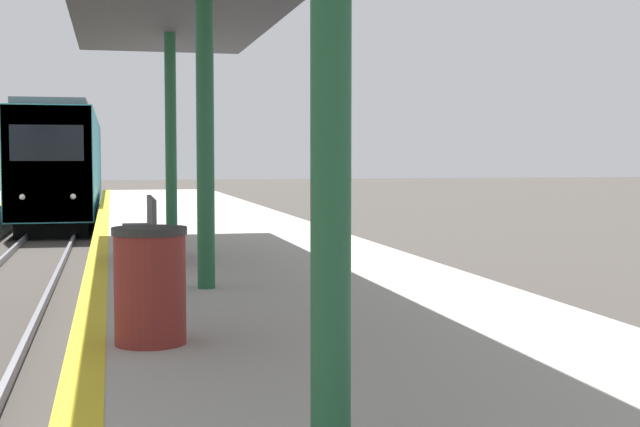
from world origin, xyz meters
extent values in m
cube|color=black|center=(0.00, 37.20, 0.28)|extent=(2.27, 20.10, 0.55)
cube|color=teal|center=(0.00, 37.20, 2.35)|extent=(2.67, 22.34, 3.60)
cube|color=#E54C19|center=(0.00, 26.11, 2.35)|extent=(2.62, 0.16, 3.52)
cube|color=black|center=(0.00, 26.05, 2.98)|extent=(2.14, 0.06, 1.08)
cube|color=#59595E|center=(0.00, 37.20, 4.27)|extent=(2.27, 21.22, 0.24)
sphere|color=white|center=(-0.74, 26.05, 1.36)|extent=(0.18, 0.18, 0.18)
sphere|color=white|center=(0.74, 26.05, 1.36)|extent=(0.18, 0.18, 0.18)
cylinder|color=#1E5133|center=(2.91, 2.38, 2.90)|extent=(0.20, 0.20, 3.71)
cylinder|color=#1E5133|center=(2.91, 8.33, 2.90)|extent=(0.20, 0.20, 3.71)
cylinder|color=#1E5133|center=(2.91, 14.28, 2.90)|extent=(0.20, 0.20, 3.71)
cylinder|color=maroon|center=(2.15, 5.36, 1.49)|extent=(0.57, 0.57, 0.89)
cylinder|color=#262626|center=(2.15, 5.36, 1.96)|extent=(0.60, 0.60, 0.06)
cube|color=#4C4C51|center=(2.24, 11.32, 1.48)|extent=(0.44, 1.85, 0.08)
cube|color=#4C4C51|center=(2.43, 11.32, 1.74)|extent=(0.06, 1.85, 0.44)
cube|color=#262628|center=(2.24, 10.58, 1.24)|extent=(0.35, 0.08, 0.40)
cube|color=#262628|center=(2.24, 12.06, 1.24)|extent=(0.35, 0.08, 0.40)
camera|label=1|loc=(1.86, -1.87, 2.55)|focal=50.00mm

